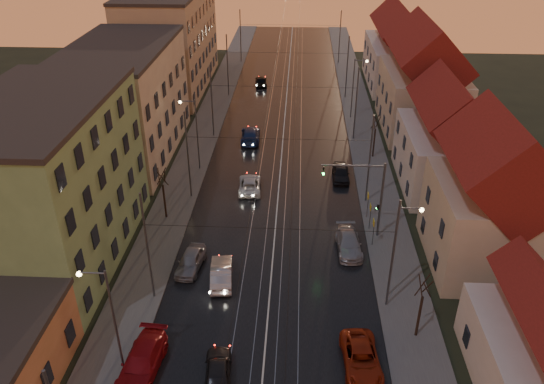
% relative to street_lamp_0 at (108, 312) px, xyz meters
% --- Properties ---
extents(road, '(16.00, 120.00, 0.04)m').
position_rel_street_lamp_0_xyz_m(road, '(9.10, 38.00, -4.87)').
color(road, black).
rests_on(road, ground).
extents(sidewalk_left, '(4.00, 120.00, 0.15)m').
position_rel_street_lamp_0_xyz_m(sidewalk_left, '(-0.90, 38.00, -4.81)').
color(sidewalk_left, '#4C4C4C').
rests_on(sidewalk_left, ground).
extents(sidewalk_right, '(4.00, 120.00, 0.15)m').
position_rel_street_lamp_0_xyz_m(sidewalk_right, '(19.10, 38.00, -4.81)').
color(sidewalk_right, '#4C4C4C').
rests_on(sidewalk_right, ground).
extents(tram_rail_0, '(0.06, 120.00, 0.03)m').
position_rel_street_lamp_0_xyz_m(tram_rail_0, '(6.90, 38.00, -4.83)').
color(tram_rail_0, gray).
rests_on(tram_rail_0, road).
extents(tram_rail_1, '(0.06, 120.00, 0.03)m').
position_rel_street_lamp_0_xyz_m(tram_rail_1, '(8.33, 38.00, -4.83)').
color(tram_rail_1, gray).
rests_on(tram_rail_1, road).
extents(tram_rail_2, '(0.06, 120.00, 0.03)m').
position_rel_street_lamp_0_xyz_m(tram_rail_2, '(9.87, 38.00, -4.83)').
color(tram_rail_2, gray).
rests_on(tram_rail_2, road).
extents(tram_rail_3, '(0.06, 120.00, 0.03)m').
position_rel_street_lamp_0_xyz_m(tram_rail_3, '(11.30, 38.00, -4.83)').
color(tram_rail_3, gray).
rests_on(tram_rail_3, road).
extents(apartment_left_1, '(10.00, 18.00, 13.00)m').
position_rel_street_lamp_0_xyz_m(apartment_left_1, '(-8.40, 12.00, 1.61)').
color(apartment_left_1, '#648B58').
rests_on(apartment_left_1, ground).
extents(apartment_left_2, '(10.00, 20.00, 12.00)m').
position_rel_street_lamp_0_xyz_m(apartment_left_2, '(-8.40, 32.00, 1.11)').
color(apartment_left_2, tan).
rests_on(apartment_left_2, ground).
extents(apartment_left_3, '(10.00, 24.00, 14.00)m').
position_rel_street_lamp_0_xyz_m(apartment_left_3, '(-8.40, 56.00, 2.11)').
color(apartment_left_3, tan).
rests_on(apartment_left_3, ground).
extents(house_right_1, '(8.67, 10.20, 10.80)m').
position_rel_street_lamp_0_xyz_m(house_right_1, '(26.10, 13.00, 0.56)').
color(house_right_1, '#B5A78B').
rests_on(house_right_1, ground).
extents(house_right_2, '(9.18, 12.24, 9.20)m').
position_rel_street_lamp_0_xyz_m(house_right_2, '(26.10, 26.00, -0.24)').
color(house_right_2, beige).
rests_on(house_right_2, ground).
extents(house_right_3, '(9.18, 14.28, 11.50)m').
position_rel_street_lamp_0_xyz_m(house_right_3, '(26.10, 41.00, 0.92)').
color(house_right_3, '#B5A78B').
rests_on(house_right_3, ground).
extents(house_right_4, '(9.18, 16.32, 10.00)m').
position_rel_street_lamp_0_xyz_m(house_right_4, '(26.10, 59.00, 0.16)').
color(house_right_4, beige).
rests_on(house_right_4, ground).
extents(catenary_pole_l_1, '(0.16, 0.16, 9.00)m').
position_rel_street_lamp_0_xyz_m(catenary_pole_l_1, '(0.50, 7.00, -0.39)').
color(catenary_pole_l_1, '#595B60').
rests_on(catenary_pole_l_1, ground).
extents(catenary_pole_r_1, '(0.16, 0.16, 9.00)m').
position_rel_street_lamp_0_xyz_m(catenary_pole_r_1, '(17.70, 7.00, -0.39)').
color(catenary_pole_r_1, '#595B60').
rests_on(catenary_pole_r_1, ground).
extents(catenary_pole_l_2, '(0.16, 0.16, 9.00)m').
position_rel_street_lamp_0_xyz_m(catenary_pole_l_2, '(0.50, 22.00, -0.39)').
color(catenary_pole_l_2, '#595B60').
rests_on(catenary_pole_l_2, ground).
extents(catenary_pole_r_2, '(0.16, 0.16, 9.00)m').
position_rel_street_lamp_0_xyz_m(catenary_pole_r_2, '(17.70, 22.00, -0.39)').
color(catenary_pole_r_2, '#595B60').
rests_on(catenary_pole_r_2, ground).
extents(catenary_pole_l_3, '(0.16, 0.16, 9.00)m').
position_rel_street_lamp_0_xyz_m(catenary_pole_l_3, '(0.50, 37.00, -0.39)').
color(catenary_pole_l_3, '#595B60').
rests_on(catenary_pole_l_3, ground).
extents(catenary_pole_r_3, '(0.16, 0.16, 9.00)m').
position_rel_street_lamp_0_xyz_m(catenary_pole_r_3, '(17.70, 37.00, -0.39)').
color(catenary_pole_r_3, '#595B60').
rests_on(catenary_pole_r_3, ground).
extents(catenary_pole_l_4, '(0.16, 0.16, 9.00)m').
position_rel_street_lamp_0_xyz_m(catenary_pole_l_4, '(0.50, 52.00, -0.39)').
color(catenary_pole_l_4, '#595B60').
rests_on(catenary_pole_l_4, ground).
extents(catenary_pole_r_4, '(0.16, 0.16, 9.00)m').
position_rel_street_lamp_0_xyz_m(catenary_pole_r_4, '(17.70, 52.00, -0.39)').
color(catenary_pole_r_4, '#595B60').
rests_on(catenary_pole_r_4, ground).
extents(catenary_pole_l_5, '(0.16, 0.16, 9.00)m').
position_rel_street_lamp_0_xyz_m(catenary_pole_l_5, '(0.50, 70.00, -0.39)').
color(catenary_pole_l_5, '#595B60').
rests_on(catenary_pole_l_5, ground).
extents(catenary_pole_r_5, '(0.16, 0.16, 9.00)m').
position_rel_street_lamp_0_xyz_m(catenary_pole_r_5, '(17.70, 70.00, -0.39)').
color(catenary_pole_r_5, '#595B60').
rests_on(catenary_pole_r_5, ground).
extents(street_lamp_0, '(1.75, 0.32, 8.00)m').
position_rel_street_lamp_0_xyz_m(street_lamp_0, '(0.00, 0.00, 0.00)').
color(street_lamp_0, '#595B60').
rests_on(street_lamp_0, ground).
extents(street_lamp_1, '(1.75, 0.32, 8.00)m').
position_rel_street_lamp_0_xyz_m(street_lamp_1, '(18.21, 8.00, 0.00)').
color(street_lamp_1, '#595B60').
rests_on(street_lamp_1, ground).
extents(street_lamp_2, '(1.75, 0.32, 8.00)m').
position_rel_street_lamp_0_xyz_m(street_lamp_2, '(0.00, 28.00, 0.00)').
color(street_lamp_2, '#595B60').
rests_on(street_lamp_2, ground).
extents(street_lamp_3, '(1.75, 0.32, 8.00)m').
position_rel_street_lamp_0_xyz_m(street_lamp_3, '(18.21, 44.00, 0.00)').
color(street_lamp_3, '#595B60').
rests_on(street_lamp_3, ground).
extents(traffic_light_mast, '(5.30, 0.32, 7.20)m').
position_rel_street_lamp_0_xyz_m(traffic_light_mast, '(17.10, 16.00, -0.29)').
color(traffic_light_mast, '#595B60').
rests_on(traffic_light_mast, ground).
extents(bare_tree_0, '(1.09, 1.09, 5.11)m').
position_rel_street_lamp_0_xyz_m(bare_tree_0, '(-1.09, 18.00, -2.40)').
color(bare_tree_0, black).
rests_on(bare_tree_0, ground).
extents(bare_tree_1, '(1.09, 1.09, 5.11)m').
position_rel_street_lamp_0_xyz_m(bare_tree_1, '(19.31, 4.00, -2.40)').
color(bare_tree_1, black).
rests_on(bare_tree_1, ground).
extents(bare_tree_2, '(1.09, 1.09, 5.11)m').
position_rel_street_lamp_0_xyz_m(bare_tree_2, '(19.51, 32.00, -2.40)').
color(bare_tree_2, black).
rests_on(bare_tree_2, ground).
extents(driving_car_0, '(2.07, 4.23, 1.39)m').
position_rel_street_lamp_0_xyz_m(driving_car_0, '(6.36, -0.24, -4.19)').
color(driving_car_0, black).
rests_on(driving_car_0, ground).
extents(driving_car_1, '(2.12, 4.75, 1.51)m').
position_rel_street_lamp_0_xyz_m(driving_car_1, '(5.27, 9.22, -4.13)').
color(driving_car_1, '#ACADB2').
rests_on(driving_car_1, ground).
extents(driving_car_2, '(2.47, 4.84, 1.31)m').
position_rel_street_lamp_0_xyz_m(driving_car_2, '(6.18, 23.71, -4.23)').
color(driving_car_2, silver).
rests_on(driving_car_2, ground).
extents(driving_car_3, '(2.49, 5.56, 1.58)m').
position_rel_street_lamp_0_xyz_m(driving_car_3, '(5.16, 35.91, -4.09)').
color(driving_car_3, navy).
rests_on(driving_car_3, ground).
extents(driving_car_4, '(2.14, 4.50, 1.49)m').
position_rel_street_lamp_0_xyz_m(driving_car_4, '(4.98, 57.06, -4.14)').
color(driving_car_4, black).
rests_on(driving_car_4, ground).
extents(parked_left_2, '(2.61, 5.56, 1.57)m').
position_rel_street_lamp_0_xyz_m(parked_left_2, '(1.50, 0.05, -4.10)').
color(parked_left_2, maroon).
rests_on(parked_left_2, ground).
extents(parked_left_3, '(2.20, 4.46, 1.46)m').
position_rel_street_lamp_0_xyz_m(parked_left_3, '(2.59, 10.68, -4.15)').
color(parked_left_3, gray).
rests_on(parked_left_3, ground).
extents(parked_right_0, '(2.61, 5.09, 1.38)m').
position_rel_street_lamp_0_xyz_m(parked_right_0, '(15.30, 1.17, -4.20)').
color(parked_right_0, maroon).
rests_on(parked_right_0, ground).
extents(parked_right_1, '(2.25, 4.96, 1.41)m').
position_rel_street_lamp_0_xyz_m(parked_right_1, '(15.43, 13.84, -4.18)').
color(parked_right_1, '#9E9EA3').
rests_on(parked_right_1, ground).
extents(parked_right_2, '(1.74, 4.27, 1.45)m').
position_rel_street_lamp_0_xyz_m(parked_right_2, '(15.52, 26.58, -4.16)').
color(parked_right_2, black).
rests_on(parked_right_2, ground).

